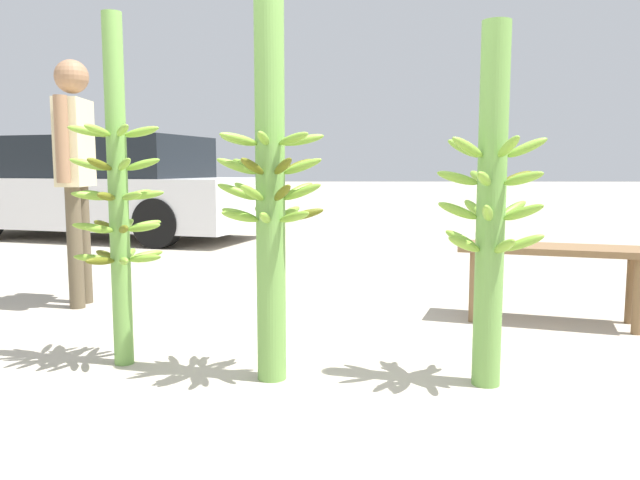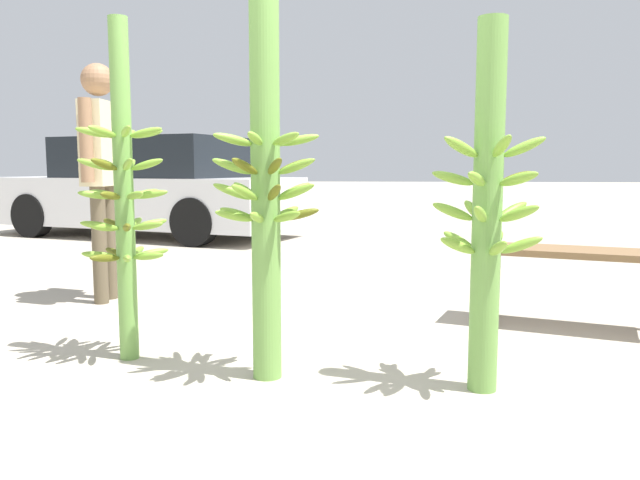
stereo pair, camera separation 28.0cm
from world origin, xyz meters
TOP-DOWN VIEW (x-y plane):
  - ground_plane at (0.00, 0.00)m, footprint 80.00×80.00m
  - banana_stalk_left at (-0.84, 0.38)m, footprint 0.44×0.44m
  - banana_stalk_center at (-0.08, 0.17)m, footprint 0.49×0.49m
  - banana_stalk_right at (0.89, 0.10)m, footprint 0.48×0.48m
  - vendor_person at (-1.58, 1.69)m, footprint 0.23×0.55m
  - market_bench at (1.58, 1.24)m, footprint 1.20×0.71m
  - parked_car at (-2.92, 5.94)m, footprint 4.64×2.85m

SIDE VIEW (x-z plane):
  - ground_plane at x=0.00m, z-range 0.00..0.00m
  - market_bench at x=1.58m, z-range 0.16..0.65m
  - parked_car at x=-2.92m, z-range -0.03..1.36m
  - banana_stalk_right at x=0.89m, z-range 0.01..1.61m
  - banana_stalk_left at x=-0.84m, z-range 0.00..1.70m
  - banana_stalk_center at x=-0.08m, z-range 0.01..1.73m
  - vendor_person at x=-1.58m, z-range 0.19..1.90m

